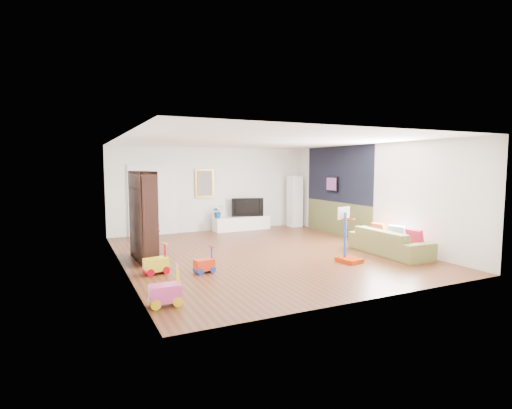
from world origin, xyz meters
name	(u,v)px	position (x,y,z in m)	size (l,w,h in m)	color
floor	(263,253)	(0.00, 0.00, 0.00)	(6.50, 7.50, 0.00)	brown
ceiling	(263,141)	(0.00, 0.00, 2.70)	(6.50, 7.50, 0.00)	white
wall_back	(212,189)	(0.00, 3.75, 1.35)	(6.50, 0.00, 2.70)	silver
wall_front	(371,215)	(0.00, -3.75, 1.35)	(6.50, 0.00, 2.70)	silver
wall_left	(121,203)	(-3.25, 0.00, 1.35)	(0.00, 7.50, 2.70)	white
wall_right	(369,194)	(3.25, 0.00, 1.35)	(0.00, 7.50, 2.70)	silver
navy_accent	(338,174)	(3.23, 1.40, 1.85)	(0.01, 3.20, 1.70)	black
olive_wainscot	(337,218)	(3.23, 1.40, 0.50)	(0.01, 3.20, 1.00)	brown
doorway	(153,201)	(-1.90, 3.71, 1.05)	(1.45, 0.06, 2.10)	white
painting_back	(205,183)	(-0.25, 3.71, 1.55)	(0.62, 0.06, 0.92)	gold
artwork_right	(332,184)	(3.17, 1.60, 1.55)	(0.04, 0.56, 0.46)	#7F3F8C
media_console	(242,223)	(0.91, 3.43, 0.22)	(1.89, 0.47, 0.44)	white
tall_cabinet	(295,201)	(2.88, 3.34, 0.88)	(0.41, 0.41, 1.76)	white
bookshelf	(143,216)	(-2.74, 0.49, 1.00)	(0.36, 1.37, 2.00)	black
sofa	(389,242)	(2.66, -1.42, 0.31)	(2.09, 0.82, 0.61)	olive
basketball_hoop	(350,235)	(1.31, -1.63, 0.61)	(0.42, 0.51, 1.21)	#AE2903
ride_on_yellow	(156,259)	(-2.73, -0.78, 0.30)	(0.45, 0.28, 0.59)	gold
ride_on_orange	(204,260)	(-1.85, -1.11, 0.25)	(0.38, 0.24, 0.51)	red
ride_on_pink	(165,286)	(-2.97, -2.64, 0.31)	(0.46, 0.29, 0.61)	#E7449E
child	(154,226)	(-2.10, 2.52, 0.45)	(0.33, 0.22, 0.90)	slate
tv	(247,207)	(1.15, 3.50, 0.75)	(1.06, 0.14, 0.61)	black
vase_plant	(218,212)	(0.10, 3.47, 0.65)	(0.37, 0.32, 0.41)	navy
pillow_left	(415,238)	(2.85, -2.00, 0.48)	(0.10, 0.40, 0.40)	#B91E3B
pillow_center	(397,234)	(2.88, -1.45, 0.48)	(0.11, 0.42, 0.42)	white
pillow_right	(379,230)	(2.88, -0.82, 0.48)	(0.10, 0.37, 0.37)	#B43725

